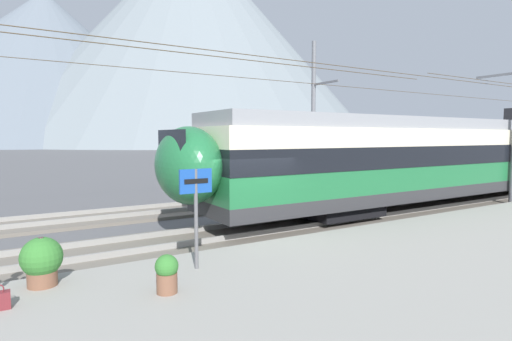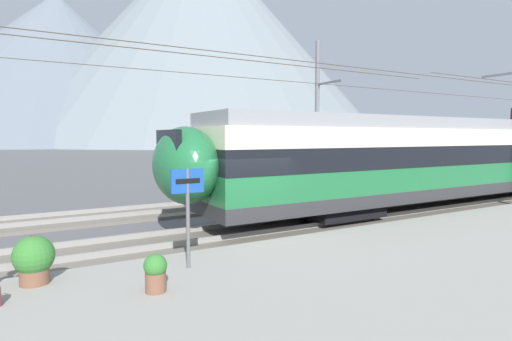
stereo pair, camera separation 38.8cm
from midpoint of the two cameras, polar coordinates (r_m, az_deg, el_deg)
name	(u,v)px [view 1 (the left image)]	position (r m, az deg, el deg)	size (l,w,h in m)	color
ground_plane	(247,243)	(12.06, -2.14, -10.15)	(400.00, 400.00, 0.00)	#565659
platform_slab	(375,290)	(8.36, 14.91, -15.88)	(120.00, 7.30, 0.36)	gray
track_near	(232,235)	(12.85, -4.22, -8.92)	(120.00, 3.00, 0.28)	#6B6359
track_far	(175,210)	(17.34, -11.84, -5.43)	(120.00, 3.00, 0.28)	#6B6359
train_near_platform	(461,156)	(20.82, 26.22, 1.85)	(28.14, 3.02, 4.27)	#2D2D30
train_far_track	(482,149)	(32.38, 28.69, 2.62)	(32.37, 3.04, 4.27)	#2D2D30
catenary_mast_far_side	(315,115)	(22.99, 7.72, 7.72)	(44.77, 2.13, 8.33)	slate
platform_sign	(196,196)	(8.53, -9.70, -3.48)	(0.70, 0.08, 2.09)	#59595B
potted_plant_platform_edge	(42,259)	(8.70, -28.92, -10.79)	(0.74, 0.74, 0.91)	brown
potted_plant_by_shelter	(167,272)	(7.58, -13.84, -13.59)	(0.41, 0.41, 0.69)	brown
mountain_central_peak	(47,69)	(179.48, -27.24, 12.49)	(129.90, 129.90, 57.85)	slate
mountain_right_ridge	(192,39)	(174.18, -9.04, 17.62)	(145.85, 145.85, 84.26)	slate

